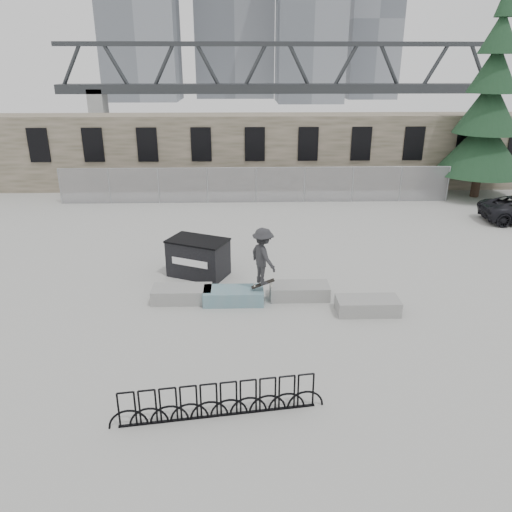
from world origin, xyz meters
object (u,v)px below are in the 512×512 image
Objects in this scene: planter_offset at (368,305)px; dumpster at (198,257)px; planter_center_right at (299,290)px; planter_center_left at (234,295)px; planter_far_left at (182,294)px; bike_rack at (219,400)px; skateboarder at (263,256)px; spruce_tree at (487,118)px.

dumpster is (-5.67, 3.19, 0.45)m from planter_offset.
planter_center_left is at bearing -172.16° from planter_center_right.
planter_far_left is 6.12m from bike_rack.
dumpster is 1.21× the size of skateboarder.
bike_rack is at bearing -57.60° from dumpster.
planter_offset is 6.52m from dumpster.
planter_center_left is 5.76m from bike_rack.
skateboarder is (-1.27, -0.37, 1.42)m from planter_center_right.
planter_center_right is 1.94m from skateboarder.
spruce_tree is at bearing -73.95° from skateboarder.
planter_offset is at bearing -28.87° from planter_center_right.
spruce_tree reaches higher than planter_center_left.
bike_rack is (1.10, -8.11, -0.28)m from dumpster.
planter_far_left is at bearing -139.95° from spruce_tree.
dumpster is 19.52m from spruce_tree.
spruce_tree is (14.43, 19.31, 4.12)m from bike_rack.
dumpster reaches higher than bike_rack.
planter_center_left is at bearing 169.07° from planter_offset.
bike_rack is 2.37× the size of skateboarder.
skateboarder is at bearing -21.38° from dumpster.
planter_center_left is at bearing -35.54° from dumpster.
planter_far_left is 3.08m from skateboarder.
planter_far_left is at bearing 104.10° from bike_rack.
planter_far_left is 3.99m from planter_center_right.
bike_rack is (-2.50, -6.06, 0.17)m from planter_center_right.
bike_rack is at bearing -126.76° from spruce_tree.
planter_center_left is 0.80× the size of dumpster.
skateboarder reaches higher than planter_offset.
planter_offset is 0.80× the size of dumpster.
bike_rack is (-0.25, -5.75, 0.17)m from planter_center_left.
planter_offset is 0.97× the size of skateboarder.
planter_center_right is at bearing -131.99° from spruce_tree.
spruce_tree is (15.52, 11.20, 3.84)m from dumpster.
planter_far_left and planter_offset have the same top height.
planter_center_left is at bearing -136.27° from spruce_tree.
dumpster is at bearing 14.06° from skateboarder.
planter_center_left and planter_offset have the same top height.
planter_center_right is (3.99, 0.13, 0.00)m from planter_far_left.
planter_far_left is 1.75m from planter_center_left.
dumpster reaches higher than planter_offset.
planter_center_right is 0.97× the size of skateboarder.
planter_center_left is 1.72m from skateboarder.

